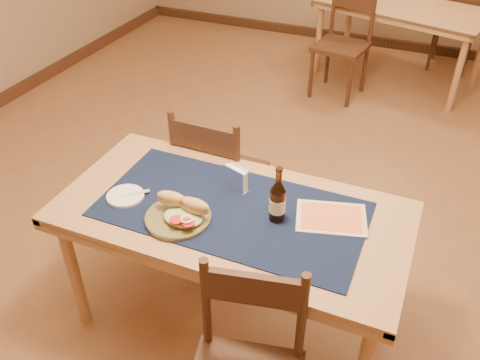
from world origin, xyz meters
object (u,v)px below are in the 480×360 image
at_px(back_table, 403,14).
at_px(main_table, 232,223).
at_px(chair_main_far, 218,175).
at_px(sandwich_plate, 180,214).
at_px(beer_bottle, 278,201).
at_px(napkin_holder, 236,178).

bearing_deg(back_table, main_table, -94.66).
distance_m(chair_main_far, sandwich_plate, 0.77).
height_order(back_table, sandwich_plate, sandwich_plate).
bearing_deg(sandwich_plate, chair_main_far, 102.10).
bearing_deg(beer_bottle, sandwich_plate, -156.38).
height_order(chair_main_far, napkin_holder, chair_main_far).
distance_m(main_table, beer_bottle, 0.28).
height_order(main_table, sandwich_plate, sandwich_plate).
bearing_deg(chair_main_far, beer_bottle, -44.43).
xyz_separation_m(back_table, sandwich_plate, (-0.45, -3.56, 0.12)).
relative_size(chair_main_far, napkin_holder, 6.65).
height_order(beer_bottle, napkin_holder, beer_bottle).
bearing_deg(chair_main_far, sandwich_plate, -77.90).
xyz_separation_m(back_table, chair_main_far, (-0.60, -2.86, -0.17)).
bearing_deg(beer_bottle, napkin_holder, 151.68).
relative_size(back_table, napkin_holder, 12.01).
xyz_separation_m(main_table, chair_main_far, (-0.33, 0.54, -0.17)).
xyz_separation_m(main_table, back_table, (0.28, 3.40, 0.00)).
bearing_deg(beer_bottle, main_table, -176.02).
height_order(back_table, napkin_holder, napkin_holder).
bearing_deg(beer_bottle, back_table, 88.90).
height_order(main_table, back_table, same).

